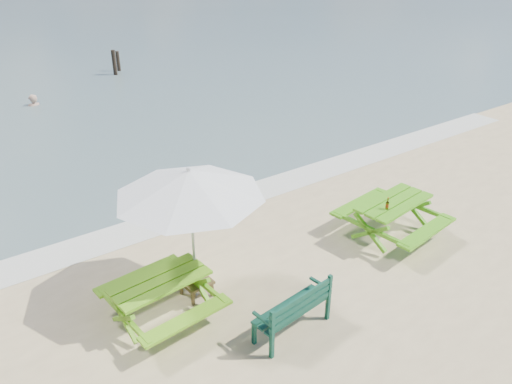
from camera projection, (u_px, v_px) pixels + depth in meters
foam_strip at (193, 212)px, 10.73m from camera, size 22.00×0.90×0.01m
picnic_table_left at (162, 299)px, 7.62m from camera, size 1.62×1.77×0.71m
picnic_table_right at (392, 219)px, 9.71m from camera, size 1.83×1.99×0.78m
park_bench at (292, 318)px, 7.39m from camera, size 1.32×0.58×0.79m
side_table at (196, 287)px, 8.18m from camera, size 0.48×0.48×0.30m
patio_umbrella at (189, 183)px, 7.32m from camera, size 2.41×2.41×2.26m
beer_bottle at (387, 205)px, 9.22m from camera, size 0.06×0.06×0.24m
swimmer at (36, 116)px, 17.74m from camera, size 0.62×0.45×1.57m
mooring_pilings at (116, 64)px, 21.53m from camera, size 0.56×0.76×1.25m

